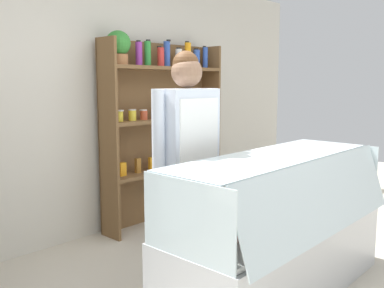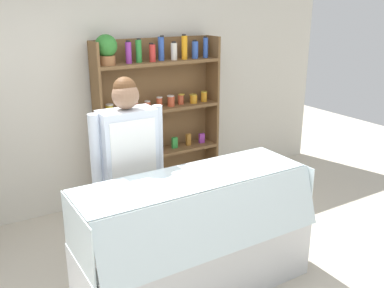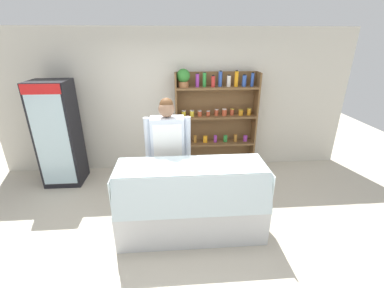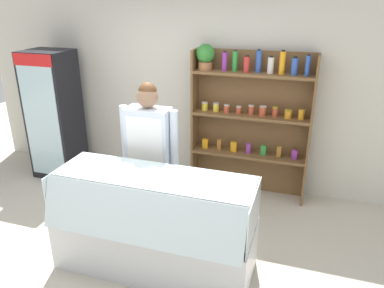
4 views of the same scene
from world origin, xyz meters
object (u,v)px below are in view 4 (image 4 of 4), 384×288
at_px(shelving_unit, 247,113).
at_px(deli_display_case, 155,240).
at_px(drinks_fridge, 54,115).
at_px(shop_clerk, 149,146).

relative_size(shelving_unit, deli_display_case, 1.03).
relative_size(drinks_fridge, deli_display_case, 0.96).
xyz_separation_m(deli_display_case, shop_clerk, (-0.29, 0.62, 0.73)).
xyz_separation_m(shelving_unit, deli_display_case, (-0.56, -1.83, -0.83)).
bearing_deg(shelving_unit, shop_clerk, -124.91).
distance_m(shelving_unit, shop_clerk, 1.49).
distance_m(shelving_unit, deli_display_case, 2.09).
distance_m(drinks_fridge, shop_clerk, 2.15).
xyz_separation_m(drinks_fridge, shop_clerk, (1.93, -0.92, 0.11)).
xyz_separation_m(drinks_fridge, shelving_unit, (2.78, 0.30, 0.21)).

